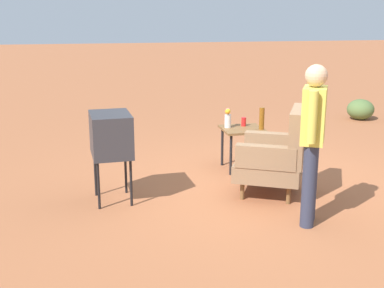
{
  "coord_description": "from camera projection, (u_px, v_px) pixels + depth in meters",
  "views": [
    {
      "loc": [
        5.69,
        -2.09,
        2.13
      ],
      "look_at": [
        0.18,
        -0.97,
        0.65
      ],
      "focal_mm": 47.19,
      "sensor_mm": 36.0,
      "label": 1
    }
  ],
  "objects": [
    {
      "name": "ground_plane",
      "position": [
        265.0,
        186.0,
        6.34
      ],
      "size": [
        60.0,
        60.0,
        0.0
      ],
      "primitive_type": "plane",
      "color": "#A05B38"
    },
    {
      "name": "armchair",
      "position": [
        278.0,
        155.0,
        5.94
      ],
      "size": [
        1.03,
        1.04,
        1.06
      ],
      "color": "brown",
      "rests_on": "ground"
    },
    {
      "name": "side_table",
      "position": [
        242.0,
        134.0,
        6.92
      ],
      "size": [
        0.56,
        0.56,
        0.58
      ],
      "color": "black",
      "rests_on": "ground"
    },
    {
      "name": "tv_on_stand",
      "position": [
        111.0,
        135.0,
        5.68
      ],
      "size": [
        0.63,
        0.48,
        1.03
      ],
      "color": "black",
      "rests_on": "ground"
    },
    {
      "name": "person_standing",
      "position": [
        313.0,
        135.0,
        5.02
      ],
      "size": [
        0.51,
        0.36,
        1.64
      ],
      "color": "#2D3347",
      "rests_on": "ground"
    },
    {
      "name": "soda_can_red",
      "position": [
        244.0,
        122.0,
        7.01
      ],
      "size": [
        0.07,
        0.07,
        0.12
      ],
      "primitive_type": "cylinder",
      "color": "red",
      "rests_on": "side_table"
    },
    {
      "name": "bottle_tall_amber",
      "position": [
        262.0,
        118.0,
        6.8
      ],
      "size": [
        0.07,
        0.07,
        0.3
      ],
      "primitive_type": "cylinder",
      "color": "brown",
      "rests_on": "side_table"
    },
    {
      "name": "flower_vase",
      "position": [
        228.0,
        117.0,
        6.9
      ],
      "size": [
        0.15,
        0.1,
        0.27
      ],
      "color": "silver",
      "rests_on": "side_table"
    },
    {
      "name": "shrub_lone",
      "position": [
        360.0,
        109.0,
        10.22
      ],
      "size": [
        0.54,
        0.54,
        0.41
      ],
      "primitive_type": "ellipsoid",
      "color": "#516B38",
      "rests_on": "ground"
    }
  ]
}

